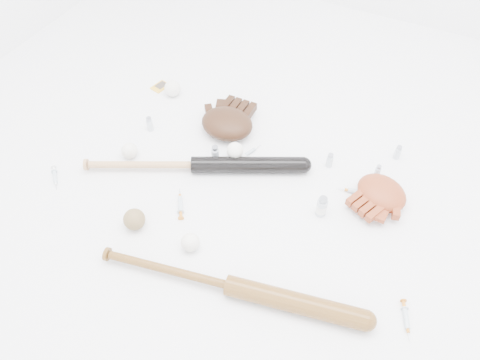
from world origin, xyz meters
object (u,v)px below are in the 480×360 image
at_px(pedestal, 235,159).
at_px(glove_dark, 227,123).
at_px(bat_wood, 229,286).
at_px(bat_dark, 194,165).

bearing_deg(pedestal, glove_dark, 127.47).
bearing_deg(bat_wood, pedestal, 104.25).
distance_m(bat_dark, glove_dark, 0.26).
distance_m(bat_dark, bat_wood, 0.55).
relative_size(bat_dark, bat_wood, 0.99).
bearing_deg(bat_wood, bat_dark, 121.37).
bearing_deg(bat_wood, glove_dark, 107.29).
bearing_deg(glove_dark, bat_dark, -93.63).
xyz_separation_m(bat_wood, pedestal, (-0.24, 0.52, -0.01)).
height_order(bat_wood, pedestal, bat_wood).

